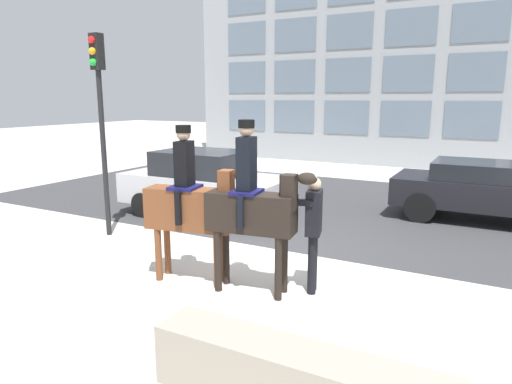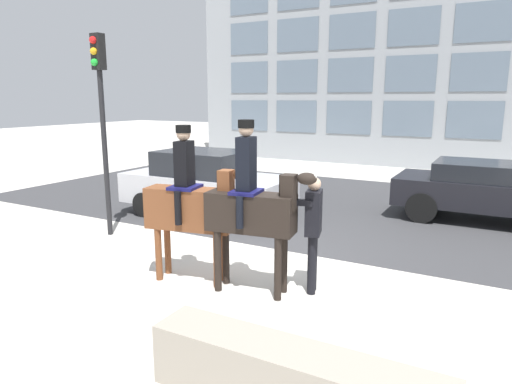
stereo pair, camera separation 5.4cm
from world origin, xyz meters
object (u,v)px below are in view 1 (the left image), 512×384
object	(u,v)px
mounted_horse_companion	(253,207)
traffic_light	(100,104)
pedestrian_bystander	(313,225)
planter_ledge	(295,381)
street_car_near_lane	(205,183)
mounted_horse_lead	(192,204)
street_car_far_lane	(479,189)

from	to	relation	value
mounted_horse_companion	traffic_light	distance (m)	4.63
pedestrian_bystander	planter_ledge	world-z (taller)	pedestrian_bystander
mounted_horse_companion	street_car_near_lane	xyz separation A→B (m)	(-3.31, 3.53, -0.51)
mounted_horse_companion	street_car_near_lane	world-z (taller)	mounted_horse_companion
mounted_horse_lead	pedestrian_bystander	bearing A→B (deg)	3.57
mounted_horse_lead	planter_ledge	size ratio (longest dim) A/B	0.87
mounted_horse_lead	street_car_far_lane	size ratio (longest dim) A/B	0.64
street_car_near_lane	street_car_far_lane	size ratio (longest dim) A/B	1.08
street_car_near_lane	planter_ledge	xyz separation A→B (m)	(4.99, -5.78, -0.52)
street_car_near_lane	planter_ledge	bearing A→B (deg)	-49.21
street_car_near_lane	traffic_light	distance (m)	3.26
mounted_horse_companion	street_car_near_lane	bearing A→B (deg)	124.73
mounted_horse_companion	street_car_near_lane	size ratio (longest dim) A/B	0.62
mounted_horse_companion	pedestrian_bystander	distance (m)	0.95
traffic_light	pedestrian_bystander	bearing A→B (deg)	-7.97
mounted_horse_lead	pedestrian_bystander	size ratio (longest dim) A/B	1.41
street_car_far_lane	traffic_light	bearing A→B (deg)	-143.58
pedestrian_bystander	street_car_near_lane	bearing A→B (deg)	-52.06
mounted_horse_lead	traffic_light	size ratio (longest dim) A/B	0.60
mounted_horse_lead	street_car_near_lane	bearing A→B (deg)	110.63
street_car_far_lane	traffic_light	xyz separation A→B (m)	(-7.07, -5.21, 2.05)
street_car_near_lane	traffic_light	size ratio (longest dim) A/B	1.01
street_car_near_lane	traffic_light	world-z (taller)	traffic_light
mounted_horse_companion	traffic_light	xyz separation A→B (m)	(-4.24, 1.13, 1.48)
mounted_horse_lead	street_car_far_lane	distance (m)	7.52
mounted_horse_companion	planter_ledge	world-z (taller)	mounted_horse_companion
street_car_near_lane	planter_ledge	distance (m)	7.65
mounted_horse_companion	street_car_far_lane	size ratio (longest dim) A/B	0.67
street_car_near_lane	pedestrian_bystander	bearing A→B (deg)	-37.15
mounted_horse_lead	street_car_near_lane	xyz separation A→B (m)	(-2.23, 3.60, -0.45)
pedestrian_bystander	planter_ledge	size ratio (longest dim) A/B	0.62
mounted_horse_lead	traffic_light	xyz separation A→B (m)	(-3.16, 1.20, 1.53)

